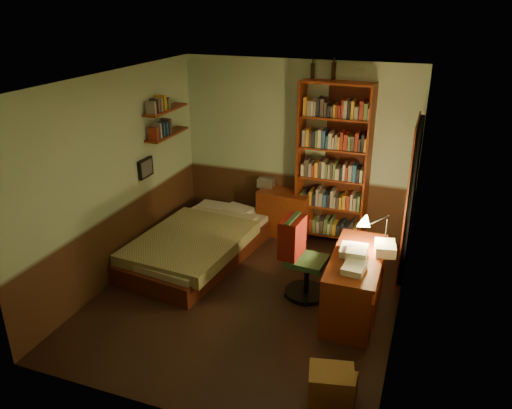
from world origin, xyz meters
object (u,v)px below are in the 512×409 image
(bed, at_px, (198,234))
(mini_stereo, at_px, (266,182))
(desk, at_px, (355,284))
(office_chair, at_px, (307,257))
(desk_lamp, at_px, (387,220))
(bookshelf, at_px, (333,165))
(cardboard_box_b, at_px, (338,387))
(cardboard_box_a, at_px, (331,385))
(dresser, at_px, (284,213))

(bed, distance_m, mini_stereo, 1.41)
(desk, distance_m, office_chair, 0.64)
(bed, bearing_deg, desk_lamp, 2.13)
(bookshelf, relative_size, cardboard_box_b, 7.25)
(desk, height_order, office_chair, office_chair)
(bookshelf, distance_m, cardboard_box_a, 3.44)
(office_chair, distance_m, cardboard_box_b, 1.76)
(dresser, height_order, cardboard_box_b, dresser)
(bookshelf, xyz_separation_m, office_chair, (0.07, -1.62, -0.64))
(office_chair, bearing_deg, dresser, 120.73)
(office_chair, bearing_deg, cardboard_box_a, -63.16)
(bookshelf, height_order, cardboard_box_b, bookshelf)
(bed, xyz_separation_m, mini_stereo, (0.58, 1.22, 0.42))
(bed, bearing_deg, bookshelf, 43.88)
(bed, distance_m, cardboard_box_a, 3.09)
(mini_stereo, relative_size, cardboard_box_b, 0.75)
(bed, xyz_separation_m, office_chair, (1.68, -0.44, 0.19))
(dresser, bearing_deg, bookshelf, 14.26)
(bed, distance_m, desk, 2.35)
(mini_stereo, relative_size, cardboard_box_a, 0.60)
(mini_stereo, distance_m, cardboard_box_a, 3.74)
(bed, bearing_deg, cardboard_box_b, -32.35)
(mini_stereo, bearing_deg, cardboard_box_b, -63.55)
(desk, bearing_deg, office_chair, 167.00)
(mini_stereo, relative_size, desk_lamp, 0.36)
(cardboard_box_b, bearing_deg, dresser, 115.38)
(bookshelf, distance_m, desk, 2.05)
(bed, bearing_deg, dresser, 57.43)
(bed, xyz_separation_m, desk, (2.28, -0.57, 0.02))
(cardboard_box_a, bearing_deg, desk_lamp, 83.39)
(desk, bearing_deg, dresser, 128.24)
(mini_stereo, xyz_separation_m, cardboard_box_b, (1.81, -3.21, -0.65))
(bed, height_order, dresser, dresser)
(bookshelf, relative_size, cardboard_box_a, 5.81)
(dresser, distance_m, cardboard_box_a, 3.43)
(dresser, relative_size, desk_lamp, 1.16)
(cardboard_box_b, bearing_deg, bed, 140.08)
(desk_lamp, xyz_separation_m, cardboard_box_a, (-0.21, -1.79, -0.90))
(desk, distance_m, cardboard_box_a, 1.47)
(bed, distance_m, dresser, 1.43)
(bookshelf, relative_size, desk_lamp, 3.46)
(desk, bearing_deg, bed, 164.97)
(desk_lamp, relative_size, office_chair, 0.64)
(mini_stereo, height_order, desk, mini_stereo)
(desk_lamp, bearing_deg, bookshelf, 134.18)
(bookshelf, xyz_separation_m, cardboard_box_b, (0.78, -3.17, -1.06))
(office_chair, height_order, cardboard_box_a, office_chair)
(bed, distance_m, cardboard_box_b, 3.12)
(cardboard_box_b, bearing_deg, mini_stereo, 119.37)
(office_chair, relative_size, cardboard_box_a, 2.64)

